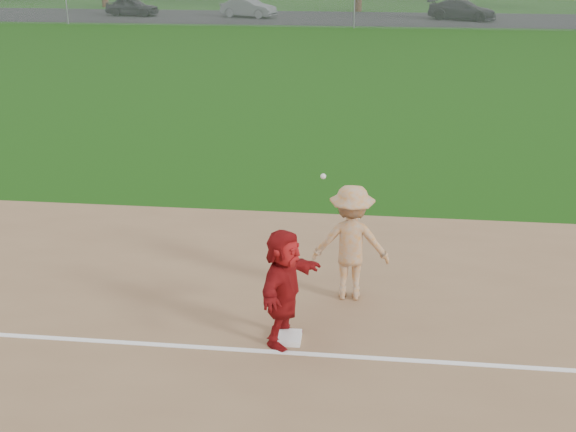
# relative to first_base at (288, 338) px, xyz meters

# --- Properties ---
(ground) EXTENTS (160.00, 160.00, 0.00)m
(ground) POSITION_rel_first_base_xyz_m (-0.22, 0.44, -0.07)
(ground) COLOR #16430C
(ground) RESTS_ON ground
(foul_line) EXTENTS (60.00, 0.10, 0.01)m
(foul_line) POSITION_rel_first_base_xyz_m (-0.22, -0.36, -0.04)
(foul_line) COLOR white
(foul_line) RESTS_ON infield_dirt
(parking_asphalt) EXTENTS (120.00, 10.00, 0.01)m
(parking_asphalt) POSITION_rel_first_base_xyz_m (-0.22, 46.44, -0.06)
(parking_asphalt) COLOR black
(parking_asphalt) RESTS_ON ground
(first_base) EXTENTS (0.41, 0.41, 0.09)m
(first_base) POSITION_rel_first_base_xyz_m (0.00, 0.00, 0.00)
(first_base) COLOR white
(first_base) RESTS_ON infield_dirt
(base_runner) EXTENTS (1.05, 1.77, 1.82)m
(base_runner) POSITION_rel_first_base_xyz_m (-0.06, -0.01, 0.86)
(base_runner) COLOR maroon
(base_runner) RESTS_ON infield_dirt
(car_left) EXTENTS (4.18, 2.07, 1.37)m
(car_left) POSITION_rel_first_base_xyz_m (-17.46, 46.34, 0.63)
(car_left) COLOR black
(car_left) RESTS_ON parking_asphalt
(car_mid) EXTENTS (4.47, 2.74, 1.39)m
(car_mid) POSITION_rel_first_base_xyz_m (-8.35, 46.18, 0.64)
(car_mid) COLOR slate
(car_mid) RESTS_ON parking_asphalt
(car_right) EXTENTS (5.34, 3.77, 1.44)m
(car_right) POSITION_rel_first_base_xyz_m (7.50, 46.23, 0.66)
(car_right) COLOR black
(car_right) RESTS_ON parking_asphalt
(first_base_play) EXTENTS (1.29, 1.09, 2.41)m
(first_base_play) POSITION_rel_first_base_xyz_m (0.88, 1.55, 0.95)
(first_base_play) COLOR #A0A0A2
(first_base_play) RESTS_ON infield_dirt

